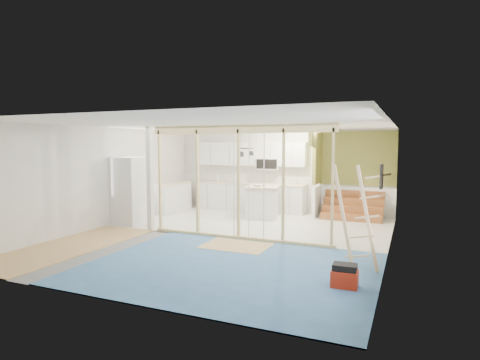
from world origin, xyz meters
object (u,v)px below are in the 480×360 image
at_px(island, 262,202).
at_px(toolbox, 345,277).
at_px(fridge, 130,191).
at_px(ladder, 358,217).

distance_m(island, toolbox, 5.81).
height_order(fridge, ladder, fridge).
height_order(toolbox, ladder, ladder).
bearing_deg(ladder, island, 142.52).
height_order(island, ladder, ladder).
relative_size(island, toolbox, 2.90).
height_order(island, toolbox, island).
bearing_deg(island, ladder, -63.43).
bearing_deg(island, toolbox, -69.84).
bearing_deg(fridge, ladder, -13.04).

